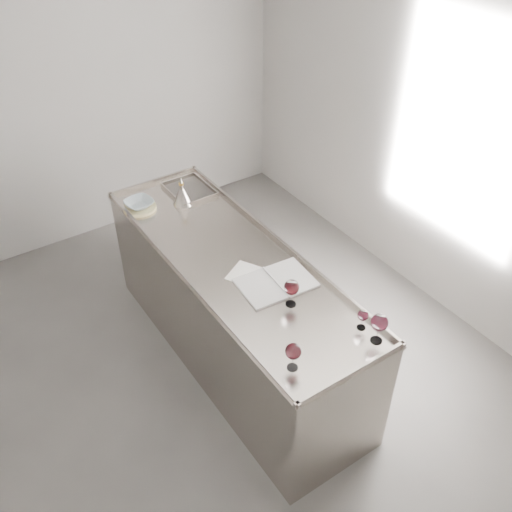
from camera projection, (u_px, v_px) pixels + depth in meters
room_shell at (182, 253)px, 3.09m from camera, size 4.54×5.04×2.84m
counter at (234, 310)px, 4.08m from camera, size 0.77×2.42×0.97m
wine_glass_left at (293, 352)px, 2.98m from camera, size 0.09×0.09×0.17m
wine_glass_middle at (292, 288)px, 3.36m from camera, size 0.09×0.09×0.18m
wine_glass_right at (379, 323)px, 3.12m from camera, size 0.10×0.10×0.19m
wine_glass_small at (363, 316)px, 3.23m from camera, size 0.06×0.06×0.13m
notebook at (276, 283)px, 3.59m from camera, size 0.49×0.36×0.02m
loose_paper_top at (253, 276)px, 3.65m from camera, size 0.33×0.37×0.00m
trivet at (140, 208)px, 4.26m from camera, size 0.29×0.29×0.02m
ceramic_bowl at (139, 204)px, 4.24m from camera, size 0.23×0.23×0.05m
wine_funnel at (182, 196)px, 4.29m from camera, size 0.15×0.15×0.22m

